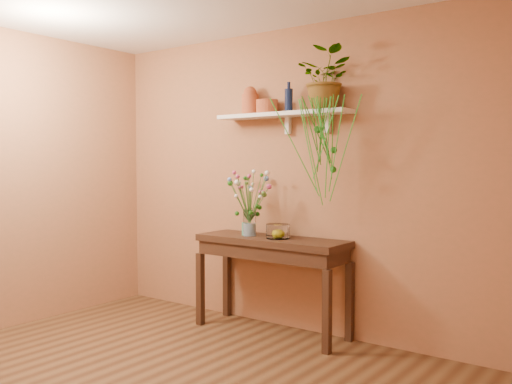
% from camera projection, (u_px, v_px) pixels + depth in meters
% --- Properties ---
extents(room, '(4.04, 4.04, 2.70)m').
position_uv_depth(room, '(107.00, 186.00, 3.42)').
color(room, brown).
rests_on(room, ground).
extents(sideboard, '(1.39, 0.45, 0.84)m').
position_uv_depth(sideboard, '(271.00, 251.00, 4.86)').
color(sideboard, '#3C2117').
rests_on(sideboard, ground).
extents(wall_shelf, '(1.30, 0.24, 0.19)m').
position_uv_depth(wall_shelf, '(283.00, 115.00, 4.87)').
color(wall_shelf, white).
rests_on(wall_shelf, room).
extents(terracotta_jug, '(0.20, 0.20, 0.26)m').
position_uv_depth(terracotta_jug, '(250.00, 101.00, 5.10)').
color(terracotta_jug, '#AB5233').
rests_on(terracotta_jug, wall_shelf).
extents(terracotta_pot, '(0.22, 0.22, 0.12)m').
position_uv_depth(terracotta_pot, '(267.00, 107.00, 4.96)').
color(terracotta_pot, '#AB5233').
rests_on(terracotta_pot, wall_shelf).
extents(blue_bottle, '(0.09, 0.09, 0.26)m').
position_uv_depth(blue_bottle, '(289.00, 100.00, 4.83)').
color(blue_bottle, '#0E1938').
rests_on(blue_bottle, wall_shelf).
extents(spider_plant, '(0.49, 0.43, 0.50)m').
position_uv_depth(spider_plant, '(327.00, 79.00, 4.58)').
color(spider_plant, '#1D6214').
rests_on(spider_plant, wall_shelf).
extents(plant_fronds, '(0.73, 0.33, 0.88)m').
position_uv_depth(plant_fronds, '(323.00, 140.00, 4.47)').
color(plant_fronds, '#1D6214').
rests_on(plant_fronds, wall_shelf).
extents(glass_vase, '(0.11, 0.11, 0.24)m').
position_uv_depth(glass_vase, '(250.00, 225.00, 4.95)').
color(glass_vase, white).
rests_on(glass_vase, sideboard).
extents(bouquet, '(0.41, 0.43, 0.47)m').
position_uv_depth(bouquet, '(250.00, 191.00, 4.94)').
color(bouquet, '#386B28').
rests_on(bouquet, glass_vase).
extents(glass_bowl, '(0.21, 0.21, 0.12)m').
position_uv_depth(glass_bowl, '(278.00, 232.00, 4.78)').
color(glass_bowl, white).
rests_on(glass_bowl, sideboard).
extents(lemon, '(0.08, 0.08, 0.08)m').
position_uv_depth(lemon, '(278.00, 233.00, 4.78)').
color(lemon, yellow).
rests_on(lemon, glass_bowl).
extents(carton, '(0.07, 0.06, 0.12)m').
position_uv_depth(carton, '(246.00, 229.00, 4.97)').
color(carton, teal).
rests_on(carton, sideboard).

